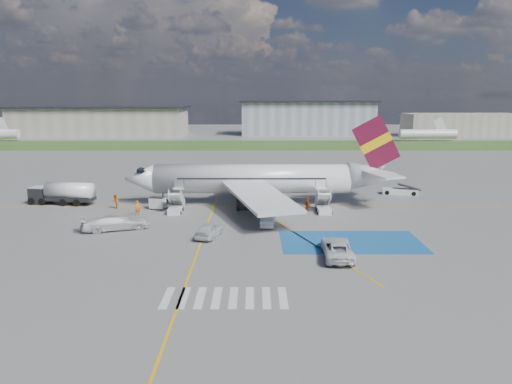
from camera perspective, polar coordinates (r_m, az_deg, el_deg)
ground at (r=53.93m, az=-0.55°, el=-4.50°), size 400.00×400.00×0.00m
grass_strip at (r=147.67m, az=-0.35°, el=5.40°), size 400.00×30.00×0.01m
taxiway_line_main at (r=65.57m, az=-0.49°, el=-1.70°), size 120.00×0.20×0.01m
taxiway_line_cross at (r=44.69m, az=-7.11°, el=-7.90°), size 0.20×60.00×0.01m
taxiway_line_diag at (r=65.57m, az=-0.49°, el=-1.70°), size 20.71×56.45×0.01m
staging_box at (r=51.01m, az=10.78°, el=-5.61°), size 14.00×8.00×0.01m
crosswalk at (r=36.96m, az=-3.56°, el=-11.97°), size 9.00×4.00×0.01m
terminal_west at (r=190.42m, az=-17.27°, el=7.67°), size 60.00×22.00×10.00m
terminal_centre at (r=188.19m, az=5.84°, el=8.38°), size 48.00×18.00×12.00m
terminal_east at (r=195.13m, az=22.46°, el=7.11°), size 40.00×16.00×8.00m
airliner at (r=66.89m, az=0.80°, el=1.51°), size 36.81×32.95×11.92m
airstairs_fwd at (r=62.99m, az=-9.19°, el=-1.79°), size 1.90×5.20×3.60m
airstairs_aft at (r=62.82m, az=7.73°, el=-1.79°), size 1.90×5.20×3.60m
fuel_tanker at (r=71.79m, az=-21.23°, el=-0.32°), size 9.01×3.76×2.99m
gpu_cart at (r=65.32m, az=-11.18°, el=-1.32°), size 2.16×1.70×1.59m
belt_loader at (r=76.77m, az=16.18°, el=0.04°), size 5.60×2.96×1.62m
car_silver_a at (r=51.70m, az=-5.36°, el=-4.36°), size 2.96×4.82×1.53m
car_silver_b at (r=55.91m, az=1.36°, el=-3.21°), size 1.83×4.35×1.40m
van_white_a at (r=46.10m, az=9.27°, el=-6.02°), size 2.87×5.68×2.08m
van_white_b at (r=56.31m, az=-15.73°, el=-3.13°), size 5.89×4.00×2.14m
crew_fwd at (r=62.48m, az=-13.39°, el=-1.77°), size 0.81×0.76×1.85m
crew_nose at (r=66.92m, az=-15.78°, el=-1.06°), size 0.95×1.07×1.84m
crew_aft at (r=63.12m, az=5.89°, el=-1.41°), size 0.76×1.16×1.83m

